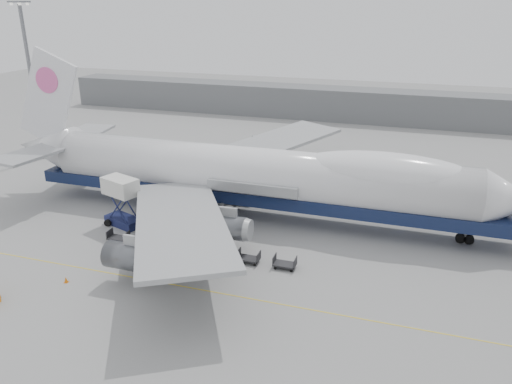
% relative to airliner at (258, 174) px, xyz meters
% --- Properties ---
extents(ground, '(260.00, 260.00, 0.00)m').
position_rel_airliner_xyz_m(ground, '(-0.64, -12.00, -5.62)').
color(ground, gray).
rests_on(ground, ground).
extents(apron_line, '(60.00, 0.15, 0.01)m').
position_rel_airliner_xyz_m(apron_line, '(-0.64, -18.00, -5.62)').
color(apron_line, gold).
rests_on(apron_line, ground).
extents(hangar, '(110.00, 8.00, 7.00)m').
position_rel_airliner_xyz_m(hangar, '(-10.64, 58.00, -2.12)').
color(hangar, slate).
rests_on(hangar, ground).
extents(floodlight_mast, '(2.40, 2.40, 25.43)m').
position_rel_airliner_xyz_m(floodlight_mast, '(-42.64, 12.00, 8.64)').
color(floodlight_mast, slate).
rests_on(floodlight_mast, ground).
extents(airliner, '(67.00, 55.30, 19.98)m').
position_rel_airliner_xyz_m(airliner, '(0.00, 0.00, 0.00)').
color(airliner, white).
rests_on(airliner, ground).
extents(catering_truck, '(5.13, 4.23, 6.02)m').
position_rel_airliner_xyz_m(catering_truck, '(-14.74, -7.48, -2.19)').
color(catering_truck, '#191F4C').
rests_on(catering_truck, ground).
extents(traffic_cone, '(0.40, 0.40, 0.59)m').
position_rel_airliner_xyz_m(traffic_cone, '(-12.92, -20.81, -5.34)').
color(traffic_cone, orange).
rests_on(traffic_cone, ground).
extents(dolly_0, '(2.30, 1.35, 1.30)m').
position_rel_airliner_xyz_m(dolly_0, '(-12.87, -11.63, -5.09)').
color(dolly_0, '#2D2D30').
rests_on(dolly_0, ground).
extents(dolly_1, '(2.30, 1.35, 1.30)m').
position_rel_airliner_xyz_m(dolly_1, '(-8.98, -11.63, -5.09)').
color(dolly_1, '#2D2D30').
rests_on(dolly_1, ground).
extents(dolly_2, '(2.30, 1.35, 1.30)m').
position_rel_airliner_xyz_m(dolly_2, '(-5.10, -11.63, -5.09)').
color(dolly_2, '#2D2D30').
rests_on(dolly_2, ground).
extents(dolly_3, '(2.30, 1.35, 1.30)m').
position_rel_airliner_xyz_m(dolly_3, '(-1.21, -11.63, -5.09)').
color(dolly_3, '#2D2D30').
rests_on(dolly_3, ground).
extents(dolly_4, '(2.30, 1.35, 1.30)m').
position_rel_airliner_xyz_m(dolly_4, '(2.67, -11.63, -5.09)').
color(dolly_4, '#2D2D30').
rests_on(dolly_4, ground).
extents(dolly_5, '(2.30, 1.35, 1.30)m').
position_rel_airliner_xyz_m(dolly_5, '(6.55, -11.63, -5.09)').
color(dolly_5, '#2D2D30').
rests_on(dolly_5, ground).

